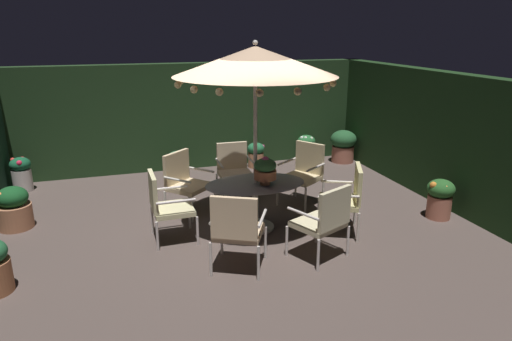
{
  "coord_description": "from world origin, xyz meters",
  "views": [
    {
      "loc": [
        -1.64,
        -6.29,
        2.91
      ],
      "look_at": [
        0.3,
        -0.18,
        0.92
      ],
      "focal_mm": 32.43,
      "sensor_mm": 36.0,
      "label": 1
    }
  ],
  "objects_px": {
    "centerpiece_planter": "(265,169)",
    "potted_plant_front_corner": "(21,173)",
    "patio_chair_south": "(325,218)",
    "patio_chair_southwest": "(346,195)",
    "potted_plant_back_right": "(440,197)",
    "potted_plant_back_center": "(256,154)",
    "potted_plant_right_far": "(343,145)",
    "patio_chair_east": "(165,203)",
    "patio_chair_north": "(234,168)",
    "patio_umbrella": "(255,62)",
    "patio_dining_table": "(255,193)",
    "patio_chair_west": "(304,170)",
    "potted_plant_left_far": "(14,208)",
    "patio_chair_northeast": "(184,179)",
    "potted_plant_back_left": "(306,146)",
    "patio_chair_southeast": "(237,227)",
    "potted_plant_right_near": "(178,163)"
  },
  "relations": [
    {
      "from": "potted_plant_back_right",
      "to": "patio_dining_table",
      "type": "bearing_deg",
      "value": 169.94
    },
    {
      "from": "potted_plant_right_near",
      "to": "potted_plant_left_far",
      "type": "bearing_deg",
      "value": -146.82
    },
    {
      "from": "potted_plant_left_far",
      "to": "potted_plant_right_far",
      "type": "distance_m",
      "value": 6.65
    },
    {
      "from": "patio_dining_table",
      "to": "potted_plant_right_far",
      "type": "xyz_separation_m",
      "value": [
        2.96,
        2.84,
        -0.18
      ]
    },
    {
      "from": "patio_chair_north",
      "to": "patio_chair_south",
      "type": "distance_m",
      "value": 2.58
    },
    {
      "from": "patio_chair_south",
      "to": "potted_plant_front_corner",
      "type": "height_order",
      "value": "patio_chair_south"
    },
    {
      "from": "patio_umbrella",
      "to": "potted_plant_left_far",
      "type": "height_order",
      "value": "patio_umbrella"
    },
    {
      "from": "patio_chair_southwest",
      "to": "potted_plant_front_corner",
      "type": "distance_m",
      "value": 5.92
    },
    {
      "from": "patio_dining_table",
      "to": "patio_chair_west",
      "type": "xyz_separation_m",
      "value": [
        1.11,
        0.74,
        0.03
      ]
    },
    {
      "from": "patio_chair_south",
      "to": "patio_chair_southwest",
      "type": "xyz_separation_m",
      "value": [
        0.65,
        0.65,
        0.01
      ]
    },
    {
      "from": "patio_umbrella",
      "to": "centerpiece_planter",
      "type": "distance_m",
      "value": 1.52
    },
    {
      "from": "patio_chair_southwest",
      "to": "potted_plant_left_far",
      "type": "xyz_separation_m",
      "value": [
        -4.66,
        1.66,
        -0.27
      ]
    },
    {
      "from": "potted_plant_back_right",
      "to": "potted_plant_back_center",
      "type": "bearing_deg",
      "value": 118.49
    },
    {
      "from": "patio_umbrella",
      "to": "patio_chair_east",
      "type": "relative_size",
      "value": 2.73
    },
    {
      "from": "patio_umbrella",
      "to": "potted_plant_back_right",
      "type": "relative_size",
      "value": 4.31
    },
    {
      "from": "centerpiece_planter",
      "to": "potted_plant_right_far",
      "type": "xyz_separation_m",
      "value": [
        2.85,
        2.95,
        -0.56
      ]
    },
    {
      "from": "patio_chair_southeast",
      "to": "potted_plant_left_far",
      "type": "xyz_separation_m",
      "value": [
        -2.85,
        2.28,
        -0.28
      ]
    },
    {
      "from": "patio_chair_north",
      "to": "potted_plant_front_corner",
      "type": "bearing_deg",
      "value": 156.8
    },
    {
      "from": "centerpiece_planter",
      "to": "potted_plant_front_corner",
      "type": "xyz_separation_m",
      "value": [
        -3.72,
        3.0,
        -0.61
      ]
    },
    {
      "from": "patio_chair_southwest",
      "to": "patio_chair_west",
      "type": "height_order",
      "value": "patio_chair_west"
    },
    {
      "from": "potted_plant_back_center",
      "to": "patio_dining_table",
      "type": "bearing_deg",
      "value": -107.71
    },
    {
      "from": "centerpiece_planter",
      "to": "patio_chair_east",
      "type": "distance_m",
      "value": 1.49
    },
    {
      "from": "centerpiece_planter",
      "to": "patio_chair_north",
      "type": "distance_m",
      "value": 1.49
    },
    {
      "from": "patio_chair_northeast",
      "to": "potted_plant_back_center",
      "type": "bearing_deg",
      "value": 47.78
    },
    {
      "from": "patio_chair_east",
      "to": "patio_umbrella",
      "type": "bearing_deg",
      "value": 1.24
    },
    {
      "from": "potted_plant_back_left",
      "to": "patio_umbrella",
      "type": "bearing_deg",
      "value": -124.9
    },
    {
      "from": "patio_dining_table",
      "to": "centerpiece_planter",
      "type": "distance_m",
      "value": 0.42
    },
    {
      "from": "patio_umbrella",
      "to": "patio_chair_northeast",
      "type": "height_order",
      "value": "patio_umbrella"
    },
    {
      "from": "patio_chair_northeast",
      "to": "potted_plant_left_far",
      "type": "relative_size",
      "value": 1.52
    },
    {
      "from": "centerpiece_planter",
      "to": "patio_chair_south",
      "type": "distance_m",
      "value": 1.23
    },
    {
      "from": "potted_plant_left_far",
      "to": "potted_plant_right_near",
      "type": "xyz_separation_m",
      "value": [
        2.71,
        1.77,
        -0.02
      ]
    },
    {
      "from": "patio_dining_table",
      "to": "potted_plant_back_center",
      "type": "height_order",
      "value": "patio_dining_table"
    },
    {
      "from": "potted_plant_back_left",
      "to": "patio_chair_southeast",
      "type": "bearing_deg",
      "value": -122.92
    },
    {
      "from": "potted_plant_back_center",
      "to": "centerpiece_planter",
      "type": "bearing_deg",
      "value": -105.19
    },
    {
      "from": "patio_umbrella",
      "to": "potted_plant_front_corner",
      "type": "distance_m",
      "value": 5.08
    },
    {
      "from": "centerpiece_planter",
      "to": "potted_plant_front_corner",
      "type": "bearing_deg",
      "value": 141.14
    },
    {
      "from": "patio_chair_northeast",
      "to": "potted_plant_back_center",
      "type": "height_order",
      "value": "patio_chair_northeast"
    },
    {
      "from": "potted_plant_front_corner",
      "to": "potted_plant_right_far",
      "type": "bearing_deg",
      "value": -0.42
    },
    {
      "from": "centerpiece_planter",
      "to": "potted_plant_left_far",
      "type": "height_order",
      "value": "centerpiece_planter"
    },
    {
      "from": "potted_plant_right_near",
      "to": "potted_plant_right_far",
      "type": "bearing_deg",
      "value": -0.47
    },
    {
      "from": "patio_chair_southwest",
      "to": "patio_dining_table",
      "type": "bearing_deg",
      "value": 154.98
    },
    {
      "from": "patio_chair_south",
      "to": "potted_plant_back_center",
      "type": "bearing_deg",
      "value": 84.37
    },
    {
      "from": "patio_dining_table",
      "to": "patio_chair_southwest",
      "type": "bearing_deg",
      "value": -25.02
    },
    {
      "from": "patio_chair_southwest",
      "to": "potted_plant_back_right",
      "type": "bearing_deg",
      "value": 1.61
    },
    {
      "from": "centerpiece_planter",
      "to": "potted_plant_back_left",
      "type": "height_order",
      "value": "centerpiece_planter"
    },
    {
      "from": "potted_plant_right_far",
      "to": "patio_chair_east",
      "type": "bearing_deg",
      "value": -146.24
    },
    {
      "from": "patio_chair_south",
      "to": "patio_chair_west",
      "type": "relative_size",
      "value": 0.97
    },
    {
      "from": "patio_chair_south",
      "to": "potted_plant_front_corner",
      "type": "distance_m",
      "value": 5.84
    },
    {
      "from": "patio_chair_north",
      "to": "patio_chair_west",
      "type": "relative_size",
      "value": 0.94
    },
    {
      "from": "patio_dining_table",
      "to": "potted_plant_back_left",
      "type": "relative_size",
      "value": 2.53
    }
  ]
}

